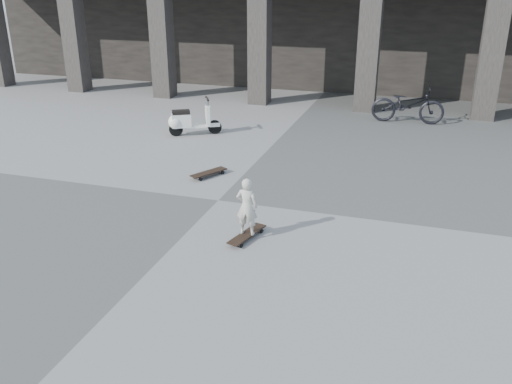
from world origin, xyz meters
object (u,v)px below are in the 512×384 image
(scooter, at_px, (186,121))
(bicycle, at_px, (408,104))
(longboard, at_px, (247,235))
(skateboard_spare, at_px, (209,173))
(child, at_px, (247,207))

(scooter, relative_size, bicycle, 0.63)
(longboard, distance_m, skateboard_spare, 3.14)
(bicycle, bearing_deg, child, 164.34)
(skateboard_spare, relative_size, bicycle, 0.42)
(bicycle, bearing_deg, skateboard_spare, 145.60)
(longboard, bearing_deg, bicycle, 1.02)
(longboard, bearing_deg, child, 33.13)
(skateboard_spare, height_order, child, child)
(longboard, height_order, skateboard_spare, skateboard_spare)
(scooter, bearing_deg, longboard, -86.73)
(child, bearing_deg, skateboard_spare, -59.17)
(longboard, xyz_separation_m, scooter, (-3.58, 5.45, 0.33))
(child, relative_size, bicycle, 0.47)
(longboard, bearing_deg, skateboard_spare, 48.64)
(child, distance_m, bicycle, 8.95)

